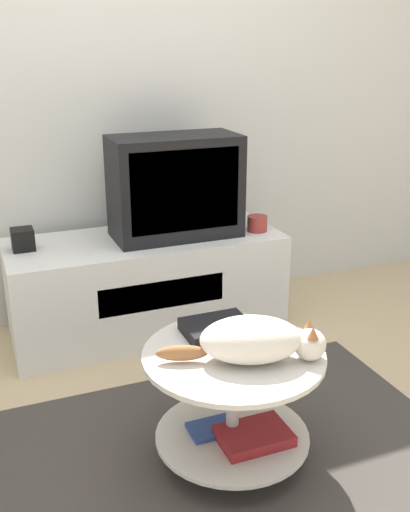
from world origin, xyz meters
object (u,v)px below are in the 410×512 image
Objects in this scene: tv at (175,187)px; dvd_box at (217,328)px; speaker at (23,239)px; cat at (255,340)px.

dvd_box is (-0.18, -0.94, -0.27)m from tv.
tv is at bearing -4.64° from speaker.
cat is (0.04, -0.21, 0.05)m from dvd_box.
dvd_box is 0.22m from cat.
cat reaches higher than dvd_box.
dvd_box is at bearing -100.90° from tv.
speaker is 0.19× the size of cat.
speaker reaches higher than cat.
tv reaches higher than cat.
speaker is at bearing 175.36° from tv.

